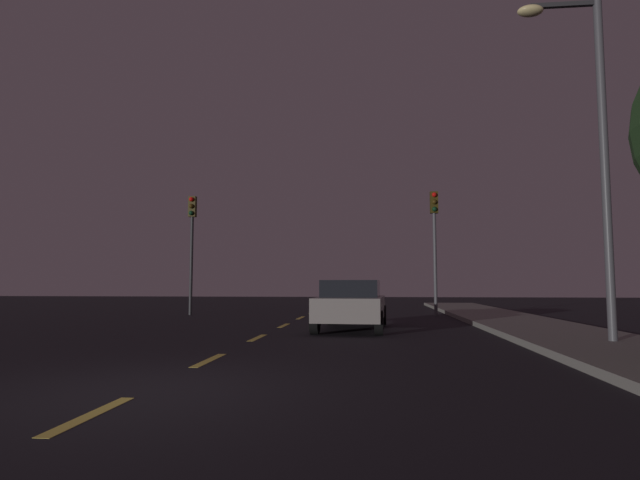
{
  "coord_description": "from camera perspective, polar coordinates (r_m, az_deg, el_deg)",
  "views": [
    {
      "loc": [
        2.87,
        -6.31,
        1.33
      ],
      "look_at": [
        0.85,
        13.12,
        2.99
      ],
      "focal_mm": 29.08,
      "sensor_mm": 36.0,
      "label": 1
    }
  ],
  "objects": [
    {
      "name": "ground_plane",
      "position": [
        13.68,
        -6.32,
        -10.4
      ],
      "size": [
        80.0,
        80.0,
        0.0
      ],
      "primitive_type": "plane",
      "color": "black"
    },
    {
      "name": "sidewalk_curb_right",
      "position": [
        14.15,
        25.36,
        -9.47
      ],
      "size": [
        3.0,
        40.0,
        0.15
      ],
      "primitive_type": "cube",
      "color": "gray",
      "rests_on": "ground_plane"
    },
    {
      "name": "lane_stripe_nearest",
      "position": [
        6.01,
        -23.9,
        -17.18
      ],
      "size": [
        0.16,
        1.6,
        0.01
      ],
      "primitive_type": "cube",
      "color": "#EACC4C",
      "rests_on": "ground_plane"
    },
    {
      "name": "lane_stripe_second",
      "position": [
        9.46,
        -12.11,
        -12.8
      ],
      "size": [
        0.16,
        1.6,
        0.01
      ],
      "primitive_type": "cube",
      "color": "#EACC4C",
      "rests_on": "ground_plane"
    },
    {
      "name": "lane_stripe_third",
      "position": [
        13.1,
        -6.88,
        -10.62
      ],
      "size": [
        0.16,
        1.6,
        0.01
      ],
      "primitive_type": "cube",
      "color": "#EACC4C",
      "rests_on": "ground_plane"
    },
    {
      "name": "lane_stripe_fourth",
      "position": [
        16.81,
        -3.98,
        -9.36
      ],
      "size": [
        0.16,
        1.6,
        0.01
      ],
      "primitive_type": "cube",
      "color": "#EACC4C",
      "rests_on": "ground_plane"
    },
    {
      "name": "lane_stripe_fifth",
      "position": [
        20.56,
        -2.14,
        -8.54
      ],
      "size": [
        0.16,
        1.6,
        0.01
      ],
      "primitive_type": "cube",
      "color": "#EACC4C",
      "rests_on": "ground_plane"
    },
    {
      "name": "lane_stripe_sixth",
      "position": [
        24.32,
        -0.87,
        -7.98
      ],
      "size": [
        0.16,
        1.6,
        0.01
      ],
      "primitive_type": "cube",
      "color": "#EACC4C",
      "rests_on": "ground_plane"
    },
    {
      "name": "traffic_signal_left",
      "position": [
        23.17,
        -13.93,
        0.89
      ],
      "size": [
        0.32,
        0.38,
        5.14
      ],
      "color": "#2D2D30",
      "rests_on": "ground_plane"
    },
    {
      "name": "traffic_signal_right",
      "position": [
        21.94,
        12.49,
        1.2
      ],
      "size": [
        0.32,
        0.38,
        5.16
      ],
      "color": "#4C4C51",
      "rests_on": "ground_plane"
    },
    {
      "name": "car_stopped_ahead",
      "position": [
        15.29,
        3.52,
        -7.04
      ],
      "size": [
        2.08,
        4.42,
        1.43
      ],
      "color": "gray",
      "rests_on": "ground_plane"
    },
    {
      "name": "street_lamp_right",
      "position": [
        12.76,
        27.65,
        10.19
      ],
      "size": [
        1.79,
        0.36,
        7.57
      ],
      "color": "#4C4C51",
      "rests_on": "ground_plane"
    }
  ]
}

